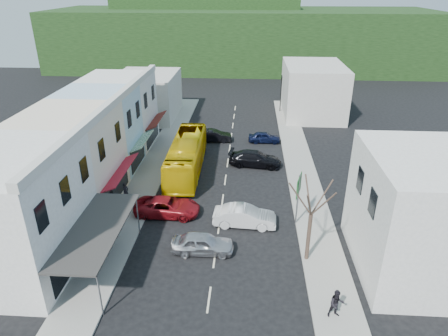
% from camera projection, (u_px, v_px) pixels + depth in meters
% --- Properties ---
extents(ground, '(120.00, 120.00, 0.00)m').
position_uv_depth(ground, '(219.00, 226.00, 31.24)').
color(ground, black).
rests_on(ground, ground).
extents(sidewalk_left, '(3.00, 52.00, 0.15)m').
position_uv_depth(sidewalk_left, '(153.00, 168.00, 40.68)').
color(sidewalk_left, gray).
rests_on(sidewalk_left, ground).
extents(sidewalk_right, '(3.00, 52.00, 0.15)m').
position_uv_depth(sidewalk_right, '(301.00, 172.00, 39.80)').
color(sidewalk_right, gray).
rests_on(sidewalk_right, ground).
extents(shopfront_row, '(8.25, 30.00, 8.00)m').
position_uv_depth(shopfront_row, '(81.00, 150.00, 34.79)').
color(shopfront_row, beige).
rests_on(shopfront_row, ground).
extents(right_building, '(8.00, 9.00, 8.00)m').
position_uv_depth(right_building, '(427.00, 215.00, 25.14)').
color(right_building, beige).
rests_on(right_building, ground).
extents(distant_block_left, '(8.00, 10.00, 6.00)m').
position_uv_depth(distant_block_left, '(147.00, 96.00, 55.06)').
color(distant_block_left, '#B7B2A8').
rests_on(distant_block_left, ground).
extents(distant_block_right, '(8.00, 12.00, 7.00)m').
position_uv_depth(distant_block_right, '(313.00, 90.00, 56.20)').
color(distant_block_right, '#B7B2A8').
rests_on(distant_block_right, ground).
extents(hillside, '(80.00, 26.00, 14.00)m').
position_uv_depth(hillside, '(235.00, 35.00, 87.25)').
color(hillside, black).
rests_on(hillside, ground).
extents(bus, '(2.68, 11.64, 3.10)m').
position_uv_depth(bus, '(187.00, 157.00, 39.67)').
color(bus, '#D5AE06').
rests_on(bus, ground).
extents(car_silver, '(4.42, 1.85, 1.40)m').
position_uv_depth(car_silver, '(203.00, 244.00, 27.93)').
color(car_silver, '#B7B6BC').
rests_on(car_silver, ground).
extents(car_white, '(4.49, 2.03, 1.40)m').
position_uv_depth(car_white, '(245.00, 218.00, 31.03)').
color(car_white, silver).
rests_on(car_white, ground).
extents(car_red, '(4.65, 2.03, 1.40)m').
position_uv_depth(car_red, '(167.00, 207.00, 32.47)').
color(car_red, maroon).
rests_on(car_red, ground).
extents(car_black_near, '(4.68, 2.35, 1.40)m').
position_uv_depth(car_black_near, '(255.00, 159.00, 41.14)').
color(car_black_near, black).
rests_on(car_black_near, ground).
extents(car_navy_mid, '(4.42, 1.85, 1.40)m').
position_uv_depth(car_navy_mid, '(264.00, 137.00, 47.11)').
color(car_navy_mid, black).
rests_on(car_navy_mid, ground).
extents(car_black_far, '(4.53, 2.14, 1.40)m').
position_uv_depth(car_black_far, '(214.00, 136.00, 47.42)').
color(car_black_far, black).
rests_on(car_black_far, ground).
extents(pedestrian_left, '(0.60, 0.71, 1.70)m').
position_uv_depth(pedestrian_left, '(126.00, 192.00, 34.24)').
color(pedestrian_left, black).
rests_on(pedestrian_left, sidewalk_left).
extents(pedestrian_right, '(0.77, 0.55, 1.70)m').
position_uv_depth(pedestrian_right, '(336.00, 304.00, 22.30)').
color(pedestrian_right, black).
rests_on(pedestrian_right, sidewalk_right).
extents(direction_sign, '(1.21, 2.05, 4.30)m').
position_uv_depth(direction_sign, '(298.00, 200.00, 30.56)').
color(direction_sign, '#12521B').
rests_on(direction_sign, ground).
extents(street_tree, '(3.51, 3.51, 7.26)m').
position_uv_depth(street_tree, '(311.00, 215.00, 25.89)').
color(street_tree, '#34261E').
rests_on(street_tree, ground).
extents(traffic_signal, '(0.77, 1.19, 5.38)m').
position_uv_depth(traffic_signal, '(281.00, 94.00, 57.23)').
color(traffic_signal, black).
rests_on(traffic_signal, ground).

